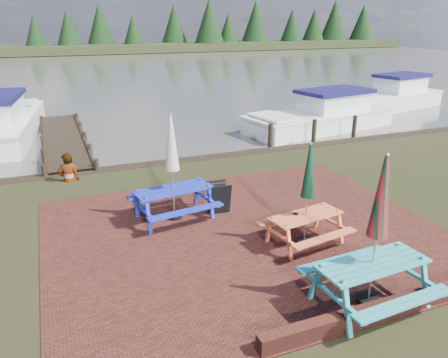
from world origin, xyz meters
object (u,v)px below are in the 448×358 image
Objects in this scene: chalkboard at (219,198)px; picnic_table_teal at (374,256)px; picnic_table_blue at (173,184)px; boat_near at (322,117)px; jetty at (64,139)px; person at (66,153)px; picnic_table_red at (306,210)px; boat_far at (393,97)px; boat_jetty at (0,124)px.

picnic_table_teal is at bearing -75.38° from chalkboard.
picnic_table_blue is at bearing 112.01° from picnic_table_teal.
boat_near is at bearing 44.49° from chalkboard.
picnic_table_teal reaches higher than boat_near.
jetty is 11.55m from boat_near.
picnic_table_teal is at bearing 139.18° from boat_near.
chalkboard is 9.54m from jetty.
picnic_table_blue reaches higher than person.
picnic_table_red is at bearing -53.05° from picnic_table_blue.
boat_near is (7.11, 12.00, -0.55)m from picnic_table_teal.
picnic_table_red is 0.32× the size of boat_far.
picnic_table_blue is 9.12m from jetty.
picnic_table_teal is 14.18m from jetty.
picnic_table_teal is 9.58m from person.
boat_near is at bearing -7.63° from boat_jetty.
boat_near is (13.88, -3.61, -0.07)m from boat_jetty.
picnic_table_blue reaches higher than chalkboard.
boat_far is at bearing 36.74° from chalkboard.
picnic_table_red reaches higher than jetty.
boat_jetty is 7.50m from person.
picnic_table_blue is 0.34× the size of boat_near.
picnic_table_red is at bearing -68.11° from jetty.
picnic_table_teal reaches higher than boat_jetty.
picnic_table_teal is 2.33m from picnic_table_red.
picnic_table_teal is at bearing -102.05° from picnic_table_red.
picnic_table_red is 0.87× the size of picnic_table_blue.
boat_far is at bearing 33.93° from picnic_table_red.
picnic_table_red reaches higher than person.
boat_jetty is (-4.59, 10.95, -0.45)m from picnic_table_blue.
chalkboard is (-1.02, 4.54, -0.53)m from picnic_table_teal.
jetty is at bearing 95.84° from picnic_table_blue.
person reaches higher than boat_far.
picnic_table_red reaches higher than chalkboard.
person is at bearing 96.91° from boat_far.
boat_far is 4.00× the size of person.
chalkboard is at bearing 99.63° from picnic_table_teal.
boat_far is at bearing 5.18° from boat_jetty.
boat_jetty reaches higher than boat_far.
boat_far is at bearing -153.54° from person.
picnic_table_teal reaches higher than person.
picnic_table_blue reaches higher than jetty.
boat_far is 19.55m from person.
jetty is (-4.48, 11.15, -0.69)m from picnic_table_red.
picnic_table_teal reaches higher than picnic_table_blue.
picnic_table_red is at bearing -60.29° from chalkboard.
picnic_table_blue is at bearing 126.39° from picnic_table_red.
chalkboard reaches higher than jetty.
picnic_table_red is 7.69m from person.
boat_far is (16.17, 10.32, -0.49)m from picnic_table_blue.
picnic_table_red reaches higher than boat_near.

